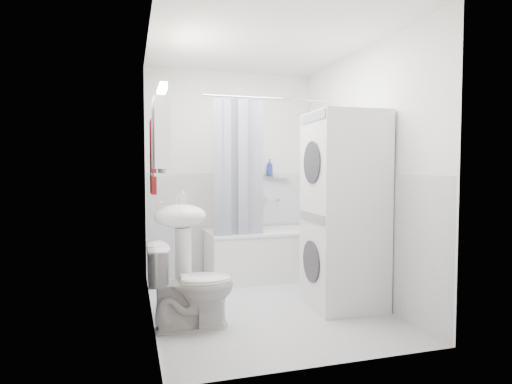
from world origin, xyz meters
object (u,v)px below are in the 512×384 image
object	(u,v)px
bathtub	(270,251)
washer_dryer	(344,210)
sink	(181,233)
toilet	(191,286)

from	to	relation	value
bathtub	washer_dryer	xyz separation A→B (m)	(0.31, -1.18, 0.57)
bathtub	washer_dryer	distance (m)	1.35
sink	washer_dryer	world-z (taller)	washer_dryer
toilet	sink	bearing A→B (deg)	7.37
bathtub	sink	distance (m)	1.55
washer_dryer	toilet	distance (m)	1.51
toilet	bathtub	bearing A→B (deg)	-37.92
washer_dryer	toilet	xyz separation A→B (m)	(-1.40, -0.15, -0.54)
bathtub	washer_dryer	bearing A→B (deg)	-75.30
washer_dryer	toilet	bearing A→B (deg)	-171.90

